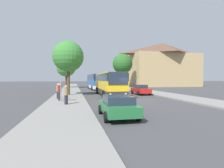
# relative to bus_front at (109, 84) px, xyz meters

# --- Properties ---
(ground_plane) EXTENTS (300.00, 300.00, 0.00)m
(ground_plane) POSITION_rel_bus_front_xyz_m (1.33, -5.17, -1.72)
(ground_plane) COLOR #424244
(ground_plane) RESTS_ON ground
(sidewalk_left) EXTENTS (4.00, 120.00, 0.15)m
(sidewalk_left) POSITION_rel_bus_front_xyz_m (-5.67, -5.17, -1.64)
(sidewalk_left) COLOR gray
(sidewalk_left) RESTS_ON ground_plane
(sidewalk_right) EXTENTS (4.00, 120.00, 0.15)m
(sidewalk_right) POSITION_rel_bus_front_xyz_m (8.33, -5.17, -1.64)
(sidewalk_right) COLOR gray
(sidewalk_right) RESTS_ON ground_plane
(building_right_background) EXTENTS (20.54, 12.61, 13.95)m
(building_right_background) POSITION_rel_bus_front_xyz_m (23.18, 27.32, 5.26)
(building_right_background) COLOR tan
(building_right_background) RESTS_ON ground_plane
(bus_front) EXTENTS (2.95, 11.84, 3.20)m
(bus_front) POSITION_rel_bus_front_xyz_m (0.00, 0.00, 0.00)
(bus_front) COLOR #2D2D2D
(bus_front) RESTS_ON ground_plane
(bus_middle) EXTENTS (3.02, 11.65, 3.41)m
(bus_middle) POSITION_rel_bus_front_xyz_m (-0.02, 15.66, 0.11)
(bus_middle) COLOR silver
(bus_middle) RESTS_ON ground_plane
(parked_car_left_curb) EXTENTS (2.13, 3.99, 1.36)m
(parked_car_left_curb) POSITION_rel_bus_front_xyz_m (-2.28, -14.13, -0.99)
(parked_car_left_curb) COLOR #236B38
(parked_car_left_curb) RESTS_ON ground_plane
(parked_car_right_near) EXTENTS (2.04, 4.07, 1.50)m
(parked_car_right_near) POSITION_rel_bus_front_xyz_m (4.99, 0.28, -0.93)
(parked_car_right_near) COLOR red
(parked_car_right_near) RESTS_ON ground_plane
(bus_stop_sign) EXTENTS (0.08, 0.45, 2.28)m
(bus_stop_sign) POSITION_rel_bus_front_xyz_m (-6.21, -6.88, -0.14)
(bus_stop_sign) COLOR gray
(bus_stop_sign) RESTS_ON sidewalk_left
(pedestrian_waiting_near) EXTENTS (0.36, 0.36, 1.69)m
(pedestrian_waiting_near) POSITION_rel_bus_front_xyz_m (-5.61, -8.79, -0.71)
(pedestrian_waiting_near) COLOR #23232D
(pedestrian_waiting_near) RESTS_ON sidewalk_left
(pedestrian_waiting_far) EXTENTS (0.36, 0.36, 1.72)m
(pedestrian_waiting_far) POSITION_rel_bus_front_xyz_m (-6.70, -3.95, -0.70)
(pedestrian_waiting_far) COLOR #23232D
(pedestrian_waiting_far) RESTS_ON sidewalk_left
(pedestrian_walking_back) EXTENTS (0.36, 0.36, 1.76)m
(pedestrian_walking_back) POSITION_rel_bus_front_xyz_m (-6.39, -5.79, -0.67)
(pedestrian_walking_back) COLOR #23232D
(pedestrian_walking_back) RESTS_ON sidewalk_left
(tree_left_near) EXTENTS (4.90, 4.90, 7.73)m
(tree_left_near) POSITION_rel_bus_front_xyz_m (-6.81, 22.12, 3.70)
(tree_left_near) COLOR #47331E
(tree_left_near) RESTS_ON sidewalk_left
(tree_left_far) EXTENTS (4.29, 4.29, 7.53)m
(tree_left_far) POSITION_rel_bus_front_xyz_m (-5.66, 0.58, 3.79)
(tree_left_far) COLOR #513D23
(tree_left_far) RESTS_ON sidewalk_left
(tree_right_near) EXTENTS (5.55, 5.55, 9.22)m
(tree_right_near) POSITION_rel_bus_front_xyz_m (8.44, 22.38, 4.86)
(tree_right_near) COLOR #513D23
(tree_right_near) RESTS_ON sidewalk_right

